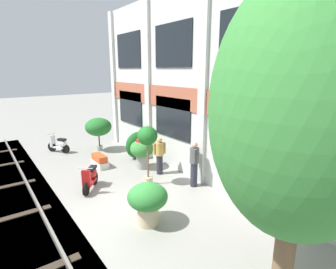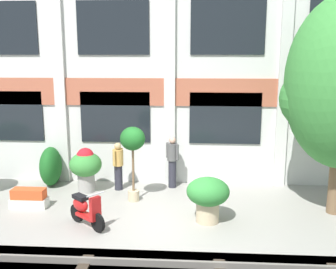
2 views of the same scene
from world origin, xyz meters
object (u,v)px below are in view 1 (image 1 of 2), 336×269
object	(u,v)px
potted_plant_stone_basin	(148,200)
resident_watching_tracks	(160,155)
potted_plant_square_trough	(100,161)
broadleaf_tree	(301,115)
potted_plant_terracotta_small	(98,127)
potted_plant_ribbed_drum	(142,150)
potted_plant_low_pan	(147,140)
scooter_near_curb	(59,144)
resident_by_doorway	(194,163)
topiary_hedge	(138,145)
scooter_second_parked	(91,177)

from	to	relation	value
potted_plant_stone_basin	resident_watching_tracks	xyz separation A→B (m)	(-2.80, 2.34, 0.10)
potted_plant_square_trough	potted_plant_stone_basin	world-z (taller)	potted_plant_stone_basin
broadleaf_tree	potted_plant_terracotta_small	distance (m)	11.12
potted_plant_ribbed_drum	potted_plant_terracotta_small	size ratio (longest dim) A/B	0.80
potted_plant_low_pan	potted_plant_ribbed_drum	bearing A→B (deg)	156.16
potted_plant_stone_basin	potted_plant_ribbed_drum	bearing A→B (deg)	151.13
potted_plant_stone_basin	scooter_near_curb	size ratio (longest dim) A/B	0.98
potted_plant_square_trough	resident_by_doorway	distance (m)	4.53
potted_plant_square_trough	resident_by_doorway	size ratio (longest dim) A/B	0.62
potted_plant_square_trough	topiary_hedge	world-z (taller)	topiary_hedge
scooter_second_parked	resident_by_doorway	size ratio (longest dim) A/B	0.66
broadleaf_tree	topiary_hedge	distance (m)	9.28
potted_plant_ribbed_drum	resident_by_doorway	xyz separation A→B (m)	(2.72, 0.59, 0.07)
broadleaf_tree	topiary_hedge	size ratio (longest dim) A/B	4.43
potted_plant_ribbed_drum	scooter_second_parked	xyz separation A→B (m)	(0.68, -2.56, -0.41)
potted_plant_ribbed_drum	potted_plant_low_pan	bearing A→B (deg)	-23.84
potted_plant_terracotta_small	scooter_near_curb	xyz separation A→B (m)	(-0.90, -1.82, -0.84)
broadleaf_tree	potted_plant_ribbed_drum	world-z (taller)	broadleaf_tree
potted_plant_low_pan	scooter_second_parked	world-z (taller)	potted_plant_low_pan
potted_plant_ribbed_drum	potted_plant_stone_basin	bearing A→B (deg)	-28.87
potted_plant_terracotta_small	broadleaf_tree	bearing A→B (deg)	-3.94
resident_by_doorway	potted_plant_ribbed_drum	bearing A→B (deg)	-37.63
scooter_second_parked	resident_watching_tracks	size ratio (longest dim) A/B	0.72
potted_plant_low_pan	potted_plant_ribbed_drum	size ratio (longest dim) A/B	1.58
potted_plant_square_trough	scooter_near_curb	xyz separation A→B (m)	(-3.20, -0.88, 0.18)
potted_plant_low_pan	scooter_second_parked	xyz separation A→B (m)	(-0.95, -1.84, -1.31)
resident_watching_tracks	potted_plant_low_pan	bearing A→B (deg)	-35.85
potted_plant_square_trough	topiary_hedge	bearing A→B (deg)	92.09
potted_plant_terracotta_small	scooter_near_curb	bearing A→B (deg)	-116.31
broadleaf_tree	resident_by_doorway	xyz separation A→B (m)	(-4.58, 1.84, -2.58)
potted_plant_low_pan	scooter_near_curb	distance (m)	6.45
scooter_near_curb	potted_plant_low_pan	bearing A→B (deg)	162.46
scooter_second_parked	resident_by_doorway	xyz separation A→B (m)	(2.04, 3.15, 0.48)
potted_plant_low_pan	scooter_near_curb	xyz separation A→B (m)	(-6.10, -1.61, -1.31)
potted_plant_square_trough	potted_plant_stone_basin	xyz separation A→B (m)	(5.07, -0.65, 0.47)
broadleaf_tree	scooter_second_parked	xyz separation A→B (m)	(-6.62, -1.30, -3.06)
potted_plant_square_trough	broadleaf_tree	bearing A→B (deg)	1.24
potted_plant_square_trough	resident_by_doorway	bearing A→B (deg)	26.93
potted_plant_square_trough	resident_watching_tracks	distance (m)	2.88
topiary_hedge	potted_plant_square_trough	bearing A→B (deg)	-87.91
scooter_second_parked	resident_by_doorway	distance (m)	3.78
potted_plant_ribbed_drum	topiary_hedge	bearing A→B (deg)	157.70
potted_plant_low_pan	potted_plant_terracotta_small	world-z (taller)	potted_plant_low_pan
potted_plant_terracotta_small	resident_watching_tracks	xyz separation A→B (m)	(4.57, 0.75, -0.45)
broadleaf_tree	potted_plant_low_pan	size ratio (longest dim) A/B	2.61
scooter_near_curb	potted_plant_ribbed_drum	bearing A→B (deg)	175.24
potted_plant_square_trough	scooter_second_parked	xyz separation A→B (m)	(1.96, -1.12, 0.18)
resident_by_doorway	resident_watching_tracks	world-z (taller)	resident_by_doorway
potted_plant_terracotta_small	resident_watching_tracks	size ratio (longest dim) A/B	1.14
broadleaf_tree	potted_plant_stone_basin	world-z (taller)	broadleaf_tree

